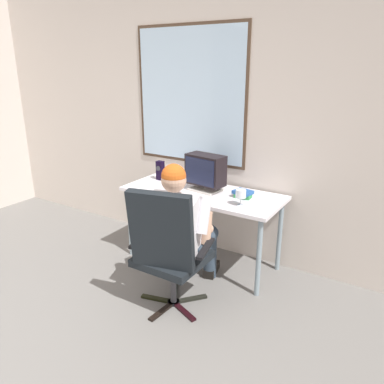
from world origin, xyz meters
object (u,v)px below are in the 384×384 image
(desk, at_px, (202,198))
(wine_glass, at_px, (241,194))
(desk_speaker, at_px, (160,170))
(book_stack, at_px, (243,194))
(crt_monitor, at_px, (205,171))
(person_seated, at_px, (181,228))
(office_chair, at_px, (167,247))

(desk, height_order, wine_glass, wine_glass)
(desk_speaker, xyz_separation_m, book_stack, (0.96, -0.05, -0.06))
(crt_monitor, relative_size, desk_speaker, 1.97)
(person_seated, bearing_deg, crt_monitor, 101.43)
(desk, distance_m, person_seated, 0.58)
(person_seated, xyz_separation_m, crt_monitor, (-0.12, 0.61, 0.32))
(office_chair, height_order, wine_glass, office_chair)
(office_chair, height_order, desk_speaker, office_chair)
(office_chair, bearing_deg, book_stack, 77.05)
(wine_glass, height_order, desk_speaker, desk_speaker)
(desk, bearing_deg, crt_monitor, 80.87)
(wine_glass, bearing_deg, desk, 162.55)
(crt_monitor, bearing_deg, person_seated, -78.57)
(office_chair, xyz_separation_m, crt_monitor, (-0.18, 0.88, 0.36))
(crt_monitor, xyz_separation_m, wine_glass, (0.45, -0.19, -0.09))
(desk, xyz_separation_m, desk_speaker, (-0.56, 0.10, 0.17))
(office_chair, height_order, person_seated, person_seated)
(desk, distance_m, wine_glass, 0.51)
(office_chair, bearing_deg, desk_speaker, 128.57)
(desk, bearing_deg, wine_glass, -17.45)
(crt_monitor, xyz_separation_m, book_stack, (0.39, 0.01, -0.16))
(person_seated, relative_size, desk_speaker, 6.02)
(person_seated, height_order, wine_glass, person_seated)
(desk, relative_size, desk_speaker, 7.72)
(office_chair, distance_m, crt_monitor, 0.97)
(person_seated, distance_m, book_stack, 0.69)
(desk, height_order, person_seated, person_seated)
(desk, distance_m, office_chair, 0.87)
(crt_monitor, bearing_deg, wine_glass, -22.46)
(person_seated, relative_size, book_stack, 6.59)
(person_seated, height_order, desk_speaker, person_seated)
(person_seated, distance_m, wine_glass, 0.58)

